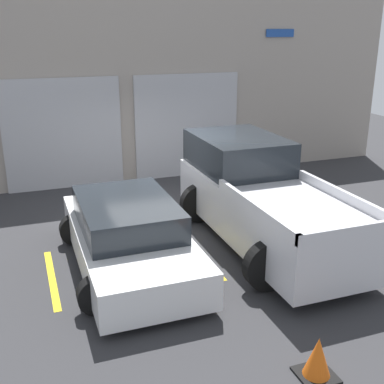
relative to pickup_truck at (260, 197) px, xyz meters
name	(u,v)px	position (x,y,z in m)	size (l,w,h in m)	color
ground_plane	(168,216)	(-1.38, 1.83, -0.90)	(28.00, 28.00, 0.00)	#2D2D30
shophouse_building	(131,90)	(-1.39, 5.12, 1.59)	(15.96, 0.68, 5.03)	#9E9389
pickup_truck	(260,197)	(0.00, 0.00, 0.00)	(2.49, 5.10, 1.92)	silver
sedan_white	(129,236)	(-2.76, -0.27, -0.31)	(2.21, 4.26, 1.24)	white
parking_stripe_far_left	(52,278)	(-4.14, -0.30, -0.89)	(0.12, 2.20, 0.01)	gold
parking_stripe_left	(201,254)	(-1.38, -0.30, -0.89)	(0.12, 2.20, 0.01)	gold
parking_stripe_centre	(323,234)	(1.38, -0.30, -0.89)	(0.12, 2.20, 0.01)	gold
traffic_cone	(317,359)	(-1.26, -3.97, -0.64)	(0.47, 0.47, 0.55)	black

